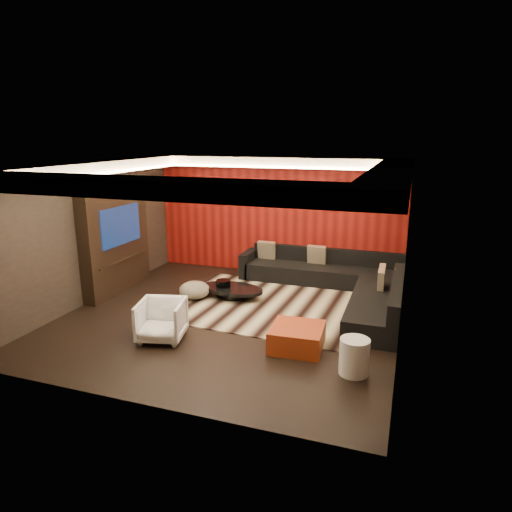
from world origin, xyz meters
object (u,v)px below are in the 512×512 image
at_px(coffee_table, 233,292).
at_px(sectional_sofa, 340,283).
at_px(orange_ottoman, 297,337).
at_px(armchair, 161,320).
at_px(white_side_table, 354,357).
at_px(drum_stool, 223,288).

bearing_deg(coffee_table, sectional_sofa, 24.12).
distance_m(orange_ottoman, armchair, 2.23).
xyz_separation_m(orange_ottoman, armchair, (-2.19, -0.42, 0.16)).
height_order(white_side_table, sectional_sofa, sectional_sofa).
distance_m(white_side_table, orange_ottoman, 1.09).
bearing_deg(orange_ottoman, coffee_table, 135.51).
bearing_deg(armchair, white_side_table, -15.27).
height_order(coffee_table, drum_stool, drum_stool).
relative_size(white_side_table, orange_ottoman, 0.65).
distance_m(coffee_table, drum_stool, 0.22).
xyz_separation_m(coffee_table, drum_stool, (-0.21, 0.00, 0.07)).
height_order(orange_ottoman, armchair, armchair).
bearing_deg(coffee_table, drum_stool, 179.21).
bearing_deg(drum_stool, armchair, -94.38).
height_order(armchair, sectional_sofa, sectional_sofa).
height_order(coffee_table, white_side_table, white_side_table).
relative_size(coffee_table, drum_stool, 3.71).
distance_m(coffee_table, orange_ottoman, 2.54).
xyz_separation_m(coffee_table, armchair, (-0.38, -2.20, 0.21)).
bearing_deg(orange_ottoman, sectional_sofa, 84.69).
relative_size(armchair, sectional_sofa, 0.20).
bearing_deg(drum_stool, coffee_table, -0.79).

